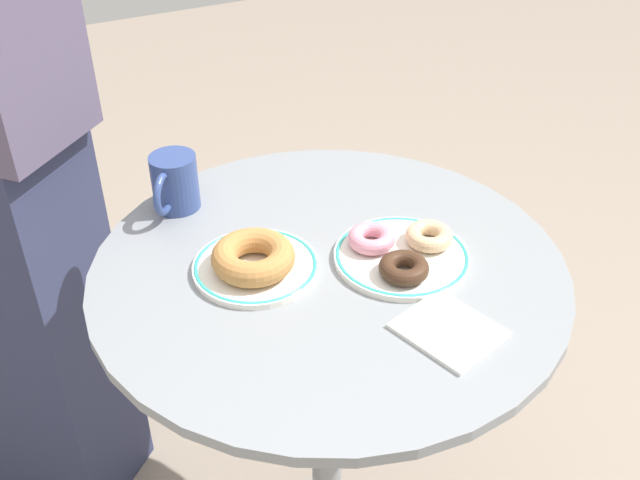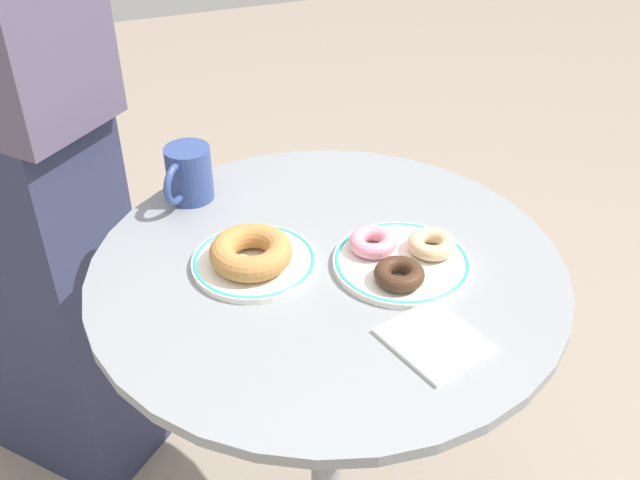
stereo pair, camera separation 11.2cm
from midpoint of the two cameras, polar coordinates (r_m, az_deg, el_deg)
cafe_table at (r=1.27m, az=3.08°, el=-9.76°), size 0.72×0.72×0.77m
plate_left at (r=1.12m, az=-2.22°, el=-1.76°), size 0.19×0.19×0.01m
plate_right at (r=1.13m, az=9.08°, el=-1.80°), size 0.21×0.21×0.01m
donut_old_fashioned at (r=1.10m, az=-2.42°, el=-1.03°), size 0.16×0.16×0.04m
donut_glazed at (r=1.15m, az=11.33°, el=-0.40°), size 0.07×0.07×0.02m
donut_pink_frosted at (r=1.14m, az=6.84°, el=-0.21°), size 0.10×0.10×0.02m
donut_chocolate at (r=1.08m, az=9.06°, el=-2.70°), size 0.08×0.08×0.02m
paper_napkin at (r=1.01m, az=11.93°, el=-7.65°), size 0.14×0.15×0.01m
coffee_mug at (r=1.26m, az=-7.59°, el=4.94°), size 0.09×0.11×0.09m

